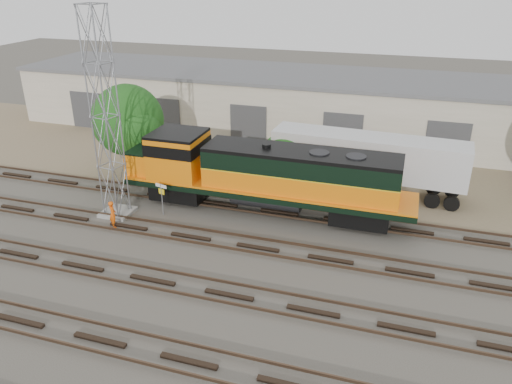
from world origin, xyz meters
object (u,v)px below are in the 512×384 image
(locomotive, at_px, (261,174))
(semi_trailer, at_px, (372,158))
(signal_tower, at_px, (106,121))
(worker, at_px, (113,214))

(locomotive, height_order, semi_trailer, locomotive)
(locomotive, bearing_deg, signal_tower, -159.75)
(signal_tower, relative_size, worker, 7.42)
(signal_tower, distance_m, worker, 5.45)
(locomotive, relative_size, worker, 10.93)
(signal_tower, bearing_deg, worker, -65.03)
(signal_tower, height_order, semi_trailer, signal_tower)
(signal_tower, xyz_separation_m, worker, (0.73, -1.56, -5.17))
(signal_tower, relative_size, semi_trailer, 0.95)
(worker, distance_m, semi_trailer, 16.98)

